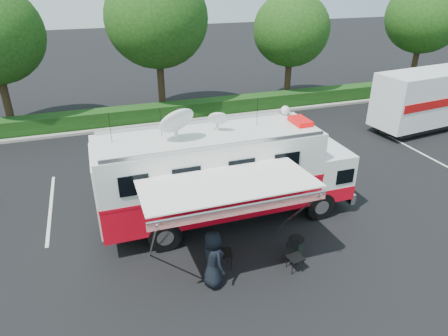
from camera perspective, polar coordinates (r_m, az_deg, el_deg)
The scene contains 9 objects.
ground_plane at distance 15.43m, azimuth 0.60°, elevation -7.12°, with size 120.00×120.00×0.00m, color black.
back_border at distance 25.85m, azimuth -6.78°, elevation 18.41°, with size 60.00×6.14×8.87m.
stall_lines at distance 17.77m, azimuth -4.12°, elevation -2.31°, with size 24.12×5.50×0.01m.
command_truck at distance 14.43m, azimuth 0.33°, elevation -0.80°, with size 9.36×2.57×4.50m.
awning at distance 11.50m, azimuth 0.74°, elevation -2.87°, with size 5.11×2.64×3.09m.
person at distance 12.59m, azimuth -1.51°, elevation -16.19°, with size 0.92×0.60×1.87m, color black.
folding_table at distance 12.74m, azimuth -0.57°, elevation -12.17°, with size 0.82×0.66×0.63m.
folding_chair at distance 12.98m, azimuth 9.96°, elevation -11.80°, with size 0.53×0.56×0.98m.
trash_bin at distance 13.46m, azimuth 10.19°, elevation -11.24°, with size 0.52×0.52×0.78m.
Camera 1 is at (-4.28, -12.13, 8.52)m, focal length 32.00 mm.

